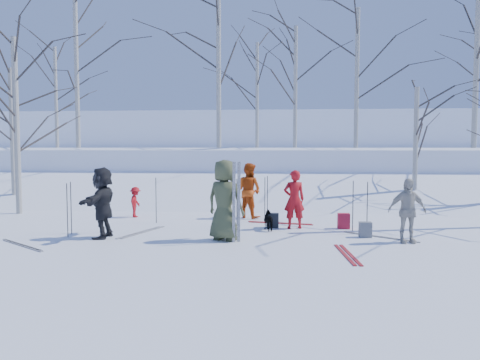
# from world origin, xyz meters

# --- Properties ---
(ground) EXTENTS (120.00, 120.00, 0.00)m
(ground) POSITION_xyz_m (0.00, 0.00, 0.00)
(ground) COLOR white
(ground) RESTS_ON ground
(snow_ramp) EXTENTS (70.00, 9.49, 4.12)m
(snow_ramp) POSITION_xyz_m (0.00, 7.00, 0.15)
(snow_ramp) COLOR white
(snow_ramp) RESTS_ON ground
(snow_plateau) EXTENTS (70.00, 18.00, 2.20)m
(snow_plateau) POSITION_xyz_m (0.00, 17.00, 1.00)
(snow_plateau) COLOR white
(snow_plateau) RESTS_ON ground
(far_hill) EXTENTS (90.00, 30.00, 6.00)m
(far_hill) POSITION_xyz_m (0.00, 38.00, 2.00)
(far_hill) COLOR white
(far_hill) RESTS_ON ground
(skier_olive_center) EXTENTS (1.12, 0.95, 1.93)m
(skier_olive_center) POSITION_xyz_m (-0.18, -0.65, 0.97)
(skier_olive_center) COLOR #3E4529
(skier_olive_center) RESTS_ON ground
(skier_red_north) EXTENTS (0.65, 0.49, 1.60)m
(skier_red_north) POSITION_xyz_m (1.52, 1.14, 0.80)
(skier_red_north) COLOR #AC1016
(skier_red_north) RESTS_ON ground
(skier_redor_behind) EXTENTS (1.06, 1.02, 1.73)m
(skier_redor_behind) POSITION_xyz_m (0.16, 3.00, 0.87)
(skier_redor_behind) COLOR #BE440E
(skier_redor_behind) RESTS_ON ground
(skier_red_seated) EXTENTS (0.36, 0.63, 0.97)m
(skier_red_seated) POSITION_xyz_m (-3.45, 2.79, 0.48)
(skier_red_seated) COLOR #AC1016
(skier_red_seated) RESTS_ON ground
(skier_cream_east) EXTENTS (0.92, 0.46, 1.51)m
(skier_cream_east) POSITION_xyz_m (4.08, -0.58, 0.75)
(skier_cream_east) COLOR beige
(skier_cream_east) RESTS_ON ground
(skier_grey_west) EXTENTS (0.57, 1.63, 1.74)m
(skier_grey_west) POSITION_xyz_m (-3.21, -0.60, 0.87)
(skier_grey_west) COLOR black
(skier_grey_west) RESTS_ON ground
(dog) EXTENTS (0.50, 0.69, 0.53)m
(dog) POSITION_xyz_m (0.87, 0.81, 0.26)
(dog) COLOR black
(dog) RESTS_ON ground
(upright_ski_left) EXTENTS (0.10, 0.17, 1.90)m
(upright_ski_left) POSITION_xyz_m (0.07, -0.94, 0.95)
(upright_ski_left) COLOR silver
(upright_ski_left) RESTS_ON ground
(upright_ski_right) EXTENTS (0.10, 0.23, 1.89)m
(upright_ski_right) POSITION_xyz_m (0.18, -0.89, 0.95)
(upright_ski_right) COLOR silver
(upright_ski_right) RESTS_ON ground
(ski_pair_a) EXTENTS (2.01, 2.09, 0.02)m
(ski_pair_a) POSITION_xyz_m (-4.70, -1.65, 0.01)
(ski_pair_a) COLOR silver
(ski_pair_a) RESTS_ON ground
(ski_pair_b) EXTENTS (1.33, 2.02, 0.02)m
(ski_pair_b) POSITION_xyz_m (-2.47, 0.16, 0.01)
(ski_pair_b) COLOR silver
(ski_pair_b) RESTS_ON ground
(ski_pair_c) EXTENTS (0.95, 1.98, 0.02)m
(ski_pair_c) POSITION_xyz_m (1.14, 1.95, 0.01)
(ski_pair_c) COLOR maroon
(ski_pair_c) RESTS_ON ground
(ski_pair_d) EXTENTS (2.04, 2.09, 0.02)m
(ski_pair_d) POSITION_xyz_m (3.61, 0.04, 0.01)
(ski_pair_d) COLOR silver
(ski_pair_d) RESTS_ON ground
(ski_pair_e) EXTENTS (0.49, 1.93, 0.02)m
(ski_pair_e) POSITION_xyz_m (2.53, -1.96, 0.01)
(ski_pair_e) COLOR maroon
(ski_pair_e) RESTS_ON ground
(ski_pole_a) EXTENTS (0.02, 0.02, 1.34)m
(ski_pole_a) POSITION_xyz_m (-4.12, -0.57, 0.67)
(ski_pole_a) COLOR black
(ski_pole_a) RESTS_ON ground
(ski_pole_b) EXTENTS (0.02, 0.02, 1.34)m
(ski_pole_b) POSITION_xyz_m (0.68, 2.24, 0.67)
(ski_pole_b) COLOR black
(ski_pole_b) RESTS_ON ground
(ski_pole_c) EXTENTS (0.02, 0.02, 1.34)m
(ski_pole_c) POSITION_xyz_m (3.37, 0.49, 0.67)
(ski_pole_c) COLOR black
(ski_pole_c) RESTS_ON ground
(ski_pole_d) EXTENTS (0.02, 0.02, 1.34)m
(ski_pole_d) POSITION_xyz_m (-4.23, -0.14, 0.67)
(ski_pole_d) COLOR black
(ski_pole_d) RESTS_ON ground
(ski_pole_e) EXTENTS (0.02, 0.02, 1.34)m
(ski_pole_e) POSITION_xyz_m (-0.07, 1.36, 0.67)
(ski_pole_e) COLOR black
(ski_pole_e) RESTS_ON ground
(ski_pole_f) EXTENTS (0.02, 0.02, 1.34)m
(ski_pole_f) POSITION_xyz_m (-3.56, 0.08, 0.67)
(ski_pole_f) COLOR black
(ski_pole_f) RESTS_ON ground
(ski_pole_g) EXTENTS (0.02, 0.02, 1.34)m
(ski_pole_g) POSITION_xyz_m (3.07, 0.89, 0.67)
(ski_pole_g) COLOR black
(ski_pole_g) RESTS_ON ground
(ski_pole_h) EXTENTS (0.02, 0.02, 1.34)m
(ski_pole_h) POSITION_xyz_m (0.01, 0.88, 0.67)
(ski_pole_h) COLOR black
(ski_pole_h) RESTS_ON ground
(ski_pole_i) EXTENTS (0.02, 0.02, 1.34)m
(ski_pole_i) POSITION_xyz_m (-2.50, 1.73, 0.67)
(ski_pole_i) COLOR black
(ski_pole_i) RESTS_ON ground
(ski_pole_j) EXTENTS (0.02, 0.02, 1.34)m
(ski_pole_j) POSITION_xyz_m (0.75, 2.75, 0.67)
(ski_pole_j) COLOR black
(ski_pole_j) RESTS_ON ground
(backpack_red) EXTENTS (0.32, 0.22, 0.42)m
(backpack_red) POSITION_xyz_m (2.88, 1.22, 0.21)
(backpack_red) COLOR #A91A2E
(backpack_red) RESTS_ON ground
(backpack_grey) EXTENTS (0.30, 0.20, 0.38)m
(backpack_grey) POSITION_xyz_m (3.24, 0.01, 0.19)
(backpack_grey) COLOR slate
(backpack_grey) RESTS_ON ground
(backpack_dark) EXTENTS (0.34, 0.24, 0.40)m
(backpack_dark) POSITION_xyz_m (0.93, 1.20, 0.20)
(backpack_dark) COLOR black
(backpack_dark) RESTS_ON ground
(birch_plateau_a) EXTENTS (6.48, 6.48, 8.41)m
(birch_plateau_a) POSITION_xyz_m (9.97, 10.63, 6.40)
(birch_plateau_a) COLOR silver
(birch_plateau_a) RESTS_ON snow_plateau
(birch_plateau_b) EXTENTS (5.12, 5.12, 6.45)m
(birch_plateau_b) POSITION_xyz_m (4.68, 10.74, 5.43)
(birch_plateau_b) COLOR silver
(birch_plateau_b) RESTS_ON snow_plateau
(birch_plateau_c) EXTENTS (4.84, 4.84, 6.06)m
(birch_plateau_c) POSITION_xyz_m (1.88, 12.20, 5.23)
(birch_plateau_c) COLOR silver
(birch_plateau_c) RESTS_ON snow_plateau
(birch_plateau_e) EXTENTS (5.00, 5.00, 6.29)m
(birch_plateau_e) POSITION_xyz_m (-0.27, 16.76, 5.34)
(birch_plateau_e) COLOR silver
(birch_plateau_e) RESTS_ON snow_plateau
(birch_plateau_f) EXTENTS (4.54, 4.54, 5.63)m
(birch_plateau_f) POSITION_xyz_m (-11.45, 13.89, 5.01)
(birch_plateau_f) COLOR silver
(birch_plateau_f) RESTS_ON snow_plateau
(birch_plateau_g) EXTENTS (6.17, 6.17, 7.95)m
(birch_plateau_g) POSITION_xyz_m (-1.81, 10.73, 6.18)
(birch_plateau_g) COLOR silver
(birch_plateau_g) RESTS_ON snow_plateau
(birch_plateau_h) EXTENTS (5.73, 5.73, 7.32)m
(birch_plateau_h) POSITION_xyz_m (-8.77, 10.64, 5.86)
(birch_plateau_h) COLOR silver
(birch_plateau_h) RESTS_ON snow_plateau
(birch_edge_a) EXTENTS (4.70, 4.70, 5.85)m
(birch_edge_a) POSITION_xyz_m (-7.62, 3.28, 2.93)
(birch_edge_a) COLOR silver
(birch_edge_a) RESTS_ON ground
(birch_edge_d) EXTENTS (4.26, 4.26, 5.22)m
(birch_edge_d) POSITION_xyz_m (-9.08, 5.47, 2.61)
(birch_edge_d) COLOR silver
(birch_edge_d) RESTS_ON ground
(birch_edge_e) EXTENTS (3.71, 3.71, 4.44)m
(birch_edge_e) POSITION_xyz_m (6.15, 6.22, 2.22)
(birch_edge_e) COLOR silver
(birch_edge_e) RESTS_ON ground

